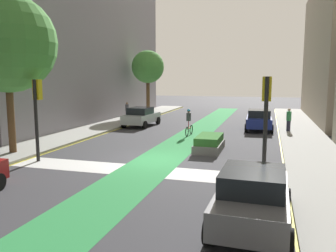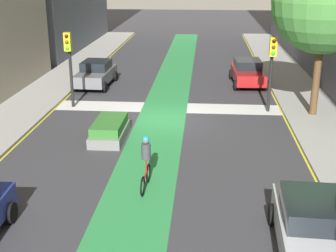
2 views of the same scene
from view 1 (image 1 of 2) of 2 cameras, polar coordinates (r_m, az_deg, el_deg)
ground_plane at (r=16.81m, az=-2.18°, el=-5.63°), size 120.00×120.00×0.00m
bike_lane_paint at (r=16.76m, az=-1.65°, el=-5.66°), size 2.40×60.00×0.01m
crosswalk_band at (r=14.99m, az=-4.63°, el=-7.33°), size 12.00×1.80×0.01m
sidewalk_left at (r=20.40m, az=-22.63°, el=-3.61°), size 3.00×60.00×0.15m
curb_stripe_left at (r=19.52m, az=-19.18°, el=-4.15°), size 0.16×60.00×0.01m
sidewalk_right at (r=16.13m, az=24.17°, el=-6.64°), size 3.00×60.00×0.15m
curb_stripe_right at (r=16.00m, az=18.80°, el=-6.73°), size 0.16×60.00×0.01m
traffic_signal_near_right at (r=13.89m, az=15.91°, el=2.98°), size 0.35×0.52×4.00m
traffic_signal_near_left at (r=17.40m, az=-20.83°, el=3.43°), size 0.35×0.52×3.88m
car_blue_right_far at (r=27.20m, az=14.80°, el=1.03°), size 2.15×4.26×1.57m
car_silver_left_far at (r=28.51m, az=-4.43°, el=1.58°), size 2.19×4.28×1.57m
car_grey_right_near at (r=9.66m, az=13.82°, el=-11.25°), size 2.12×4.25×1.57m
cyclist_in_lane at (r=23.73m, az=3.47°, el=0.72°), size 0.32×1.73×1.86m
pedestrian_sidewalk_right_a at (r=26.29m, az=19.33°, el=1.02°), size 0.34×0.34×1.64m
pedestrian_sidewalk_left_a at (r=32.96m, az=-6.78°, el=2.60°), size 0.34×0.34×1.53m
street_tree_near at (r=19.29m, az=-25.16°, el=12.28°), size 4.93×4.93×7.98m
street_tree_far at (r=35.74m, az=-3.36°, el=9.69°), size 3.32×3.32×6.60m
median_planter at (r=18.97m, az=6.83°, el=-2.88°), size 1.37×2.80×0.85m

